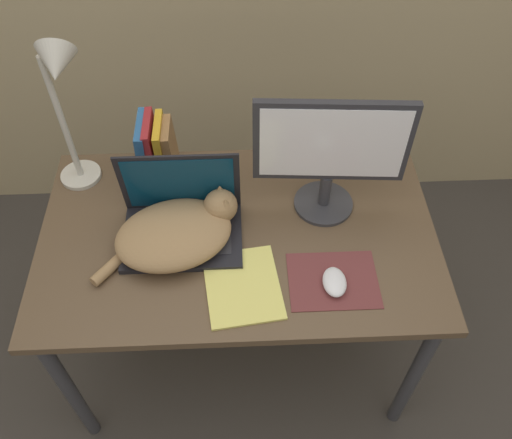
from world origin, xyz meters
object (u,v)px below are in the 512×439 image
Objects in this scene: desk_lamp at (61,92)px; laptop at (182,221)px; book_row at (156,149)px; notepad at (243,286)px; computer_mouse at (335,282)px; cat at (178,232)px; external_monitor at (331,152)px.

laptop is at bearing -35.08° from desk_lamp.
book_row is 0.40× the size of desk_lamp.
notepad is (0.26, -0.46, -0.10)m from book_row.
cat is at bearing 158.66° from computer_mouse.
book_row is at bearing 10.80° from desk_lamp.
desk_lamp is at bearing 149.68° from computer_mouse.
external_monitor is 2.10× the size of book_row.
cat is 4.38× the size of computer_mouse.
computer_mouse is 0.70m from book_row.
laptop is 0.48m from external_monitor.
book_row is 0.54m from notepad.
computer_mouse is 0.36× the size of notepad.
book_row reaches higher than computer_mouse.
book_row is at bearing 105.00° from cat.
desk_lamp reaches higher than book_row.
cat is at bearing -163.40° from external_monitor.
laptop reaches higher than notepad.
external_monitor reaches higher than notepad.
external_monitor is (0.44, 0.13, 0.17)m from cat.
computer_mouse is 0.47× the size of book_row.
cat is 1.59× the size of notepad.
laptop is 0.04m from cat.
laptop is at bearing -71.07° from book_row.
laptop reaches higher than computer_mouse.
desk_lamp reaches higher than cat.
cat is 0.25m from notepad.
external_monitor is at bearing -18.11° from book_row.
desk_lamp reaches higher than laptop.
computer_mouse is at bearing -42.49° from book_row.
laptop is 1.30× the size of notepad.
laptop is at bearing 153.45° from computer_mouse.
external_monitor is at bearing 48.42° from notepad.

